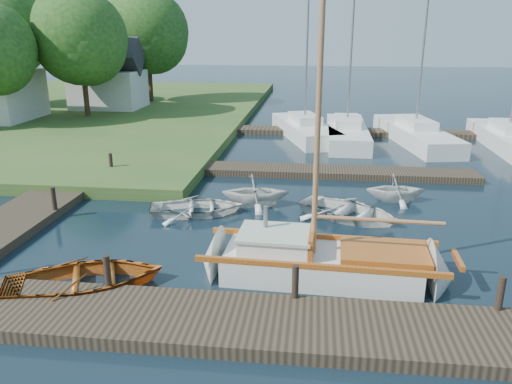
# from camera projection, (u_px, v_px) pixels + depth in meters

# --- Properties ---
(ground) EXTENTS (160.00, 160.00, 0.00)m
(ground) POSITION_uv_depth(u_px,v_px,m) (256.00, 226.00, 16.55)
(ground) COLOR black
(ground) RESTS_ON ground
(near_dock) EXTENTS (18.00, 2.20, 0.30)m
(near_dock) POSITION_uv_depth(u_px,v_px,m) (224.00, 322.00, 10.83)
(near_dock) COLOR black
(near_dock) RESTS_ON ground
(left_dock) EXTENTS (2.20, 18.00, 0.30)m
(left_dock) POSITION_uv_depth(u_px,v_px,m) (57.00, 195.00, 19.28)
(left_dock) COLOR black
(left_dock) RESTS_ON ground
(far_dock) EXTENTS (14.00, 1.60, 0.30)m
(far_dock) POSITION_uv_depth(u_px,v_px,m) (317.00, 172.00, 22.42)
(far_dock) COLOR black
(far_dock) RESTS_ON ground
(pontoon) EXTENTS (30.00, 1.60, 0.30)m
(pontoon) POSITION_uv_depth(u_px,v_px,m) (449.00, 134.00, 30.50)
(pontoon) COLOR black
(pontoon) RESTS_ON ground
(mooring_post_1) EXTENTS (0.16, 0.16, 0.80)m
(mooring_post_1) POSITION_uv_depth(u_px,v_px,m) (107.00, 271.00, 11.94)
(mooring_post_1) COLOR black
(mooring_post_1) RESTS_ON near_dock
(mooring_post_2) EXTENTS (0.16, 0.16, 0.80)m
(mooring_post_2) POSITION_uv_depth(u_px,v_px,m) (295.00, 282.00, 11.44)
(mooring_post_2) COLOR black
(mooring_post_2) RESTS_ON near_dock
(mooring_post_3) EXTENTS (0.16, 0.16, 0.80)m
(mooring_post_3) POSITION_uv_depth(u_px,v_px,m) (500.00, 293.00, 10.94)
(mooring_post_3) COLOR black
(mooring_post_3) RESTS_ON near_dock
(mooring_post_4) EXTENTS (0.16, 0.16, 0.80)m
(mooring_post_4) POSITION_uv_depth(u_px,v_px,m) (54.00, 198.00, 17.11)
(mooring_post_4) COLOR black
(mooring_post_4) RESTS_ON left_dock
(mooring_post_5) EXTENTS (0.16, 0.16, 0.80)m
(mooring_post_5) POSITION_uv_depth(u_px,v_px,m) (111.00, 162.00, 21.84)
(mooring_post_5) COLOR black
(mooring_post_5) RESTS_ON left_dock
(sailboat) EXTENTS (7.23, 2.27, 9.83)m
(sailboat) POSITION_uv_depth(u_px,v_px,m) (327.00, 265.00, 13.05)
(sailboat) COLOR white
(sailboat) RESTS_ON ground
(dinghy) EXTENTS (4.60, 4.02, 0.79)m
(dinghy) POSITION_uv_depth(u_px,v_px,m) (85.00, 275.00, 12.40)
(dinghy) COLOR maroon
(dinghy) RESTS_ON ground
(tender_a) EXTENTS (3.67, 2.97, 0.67)m
(tender_a) POSITION_uv_depth(u_px,v_px,m) (197.00, 205.00, 17.58)
(tender_a) COLOR white
(tender_a) RESTS_ON ground
(tender_b) EXTENTS (2.66, 2.37, 1.29)m
(tender_b) POSITION_uv_depth(u_px,v_px,m) (255.00, 189.00, 18.32)
(tender_b) COLOR white
(tender_b) RESTS_ON ground
(tender_c) EXTENTS (4.35, 3.99, 0.74)m
(tender_c) POSITION_uv_depth(u_px,v_px,m) (349.00, 208.00, 17.16)
(tender_c) COLOR white
(tender_c) RESTS_ON ground
(tender_d) EXTENTS (2.35, 2.08, 1.15)m
(tender_d) POSITION_uv_depth(u_px,v_px,m) (396.00, 187.00, 18.83)
(tender_d) COLOR white
(tender_d) RESTS_ON ground
(marina_boat_1) EXTENTS (4.55, 8.30, 10.08)m
(marina_boat_1) POSITION_uv_depth(u_px,v_px,m) (305.00, 128.00, 30.18)
(marina_boat_1) COLOR white
(marina_boat_1) RESTS_ON ground
(marina_boat_2) EXTENTS (2.24, 8.62, 10.33)m
(marina_boat_2) POSITION_uv_depth(u_px,v_px,m) (347.00, 131.00, 29.28)
(marina_boat_2) COLOR white
(marina_boat_2) RESTS_ON ground
(marina_boat_3) EXTENTS (3.81, 9.46, 11.51)m
(marina_boat_3) POSITION_uv_depth(u_px,v_px,m) (415.00, 133.00, 28.85)
(marina_boat_3) COLOR white
(marina_boat_3) RESTS_ON ground
(marina_boat_4) EXTENTS (2.29, 8.51, 10.46)m
(marina_boat_4) POSITION_uv_depth(u_px,v_px,m) (508.00, 137.00, 27.61)
(marina_boat_4) COLOR white
(marina_boat_4) RESTS_ON ground
(house_c) EXTENTS (5.25, 4.00, 5.28)m
(house_c) POSITION_uv_depth(u_px,v_px,m) (108.00, 80.00, 38.10)
(house_c) COLOR beige
(house_c) RESTS_ON shore
(tree_3) EXTENTS (6.41, 6.38, 8.74)m
(tree_3) POSITION_uv_depth(u_px,v_px,m) (80.00, 37.00, 33.37)
(tree_3) COLOR #332114
(tree_3) RESTS_ON shore
(tree_4) EXTENTS (7.01, 7.01, 9.66)m
(tree_4) POSITION_uv_depth(u_px,v_px,m) (3.00, 28.00, 37.87)
(tree_4) COLOR #332114
(tree_4) RESTS_ON shore
(tree_7) EXTENTS (6.83, 6.83, 9.38)m
(tree_7) POSITION_uv_depth(u_px,v_px,m) (147.00, 30.00, 40.58)
(tree_7) COLOR #332114
(tree_7) RESTS_ON shore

